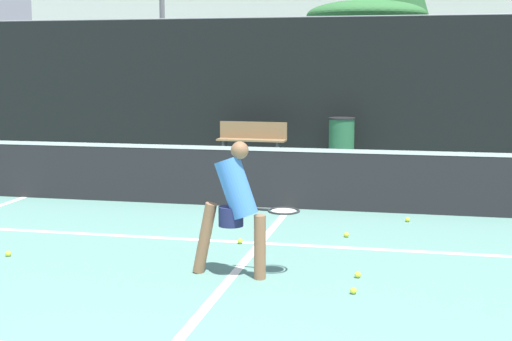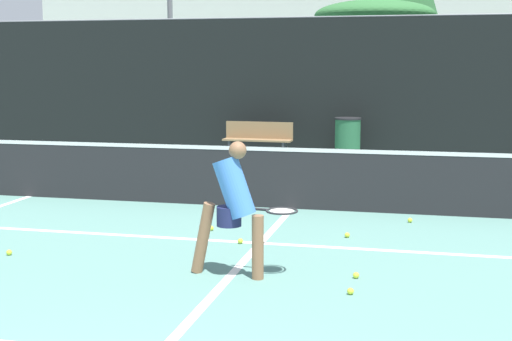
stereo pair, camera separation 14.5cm
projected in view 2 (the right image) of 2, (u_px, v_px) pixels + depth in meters
court_service_line at (260, 243)px, 8.89m from camera, size 8.25×0.10×0.01m
court_center_mark at (247, 258)px, 8.22m from camera, size 0.10×5.81×0.01m
net at (292, 176)px, 10.95m from camera, size 11.09×0.09×1.07m
fence_back at (341, 87)px, 17.04m from camera, size 24.00×0.06×3.34m
player_practicing at (234, 203)px, 7.41m from camera, size 1.17×0.50×1.44m
tennis_ball_scattered_0 at (347, 235)px, 9.18m from camera, size 0.07×0.07×0.07m
tennis_ball_scattered_1 at (211, 228)px, 9.57m from camera, size 0.07×0.07×0.07m
tennis_ball_scattered_4 at (410, 220)px, 10.06m from camera, size 0.07×0.07×0.07m
tennis_ball_scattered_5 at (356, 275)px, 7.43m from camera, size 0.07×0.07×0.07m
tennis_ball_scattered_6 at (9, 252)px, 8.33m from camera, size 0.07×0.07×0.07m
tennis_ball_scattered_7 at (350, 291)px, 6.91m from camera, size 0.07×0.07×0.07m
tennis_ball_scattered_8 at (240, 241)px, 8.87m from camera, size 0.07×0.07×0.07m
courtside_bench at (258, 139)px, 16.86m from camera, size 1.65×0.44×0.86m
trash_bin at (348, 139)px, 16.58m from camera, size 0.62×0.62×0.98m
tree_west at (374, 16)px, 22.00m from camera, size 3.70×3.70×4.17m
tree_east at (500, 36)px, 20.20m from camera, size 2.96×2.96×3.49m
building_far at (385, 46)px, 35.35m from camera, size 36.00×2.40×6.22m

